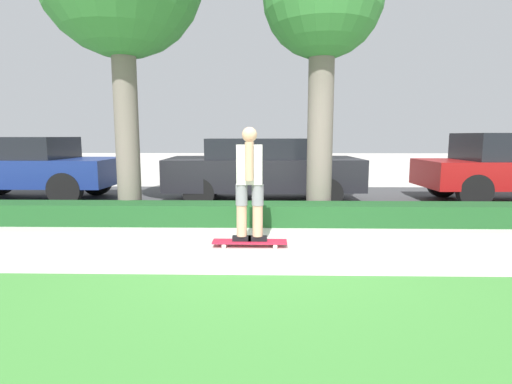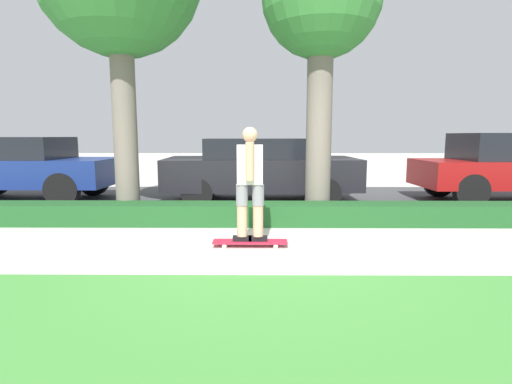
{
  "view_description": "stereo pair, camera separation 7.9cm",
  "coord_description": "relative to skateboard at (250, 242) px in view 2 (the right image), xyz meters",
  "views": [
    {
      "loc": [
        0.07,
        -5.22,
        1.53
      ],
      "look_at": [
        -0.05,
        0.6,
        0.71
      ],
      "focal_mm": 28.0,
      "sensor_mm": 36.0,
      "label": 1
    },
    {
      "loc": [
        -0.01,
        -5.22,
        1.53
      ],
      "look_at": [
        -0.05,
        0.6,
        0.71
      ],
      "focal_mm": 28.0,
      "sensor_mm": 36.0,
      "label": 2
    }
  ],
  "objects": [
    {
      "name": "hedge_row",
      "position": [
        0.13,
        1.42,
        0.12
      ],
      "size": [
        18.69,
        0.6,
        0.37
      ],
      "color": "#1E5123",
      "rests_on": "ground_plane"
    },
    {
      "name": "parked_car_front",
      "position": [
        -5.47,
        3.95,
        0.74
      ],
      "size": [
        4.2,
        1.89,
        1.5
      ],
      "rotation": [
        0.0,
        0.0,
        -0.01
      ],
      "color": "navy",
      "rests_on": "ground_plane"
    },
    {
      "name": "parked_car_rear",
      "position": [
        5.94,
        3.84,
        0.77
      ],
      "size": [
        4.27,
        1.79,
        1.59
      ],
      "rotation": [
        0.0,
        0.0,
        0.02
      ],
      "color": "maroon",
      "rests_on": "ground_plane"
    },
    {
      "name": "skater_person",
      "position": [
        -0.0,
        -0.0,
        0.85
      ],
      "size": [
        0.48,
        0.4,
        1.57
      ],
      "color": "black",
      "rests_on": "skateboard"
    },
    {
      "name": "tree_mid",
      "position": [
        1.21,
        1.97,
        3.7
      ],
      "size": [
        2.11,
        2.11,
        4.98
      ],
      "color": "#70665B",
      "rests_on": "ground_plane"
    },
    {
      "name": "skateboard",
      "position": [
        0.0,
        0.0,
        0.0
      ],
      "size": [
        1.04,
        0.24,
        0.08
      ],
      "color": "red",
      "rests_on": "ground_plane"
    },
    {
      "name": "parked_car_middle",
      "position": [
        0.14,
        3.84,
        0.71
      ],
      "size": [
        4.41,
        2.13,
        1.47
      ],
      "rotation": [
        0.0,
        0.0,
        0.03
      ],
      "color": "black",
      "rests_on": "ground_plane"
    },
    {
      "name": "ground_plane",
      "position": [
        0.13,
        -0.18,
        -0.07
      ],
      "size": [
        60.0,
        60.0,
        0.0
      ],
      "primitive_type": "plane",
      "color": "beige"
    },
    {
      "name": "street_asphalt",
      "position": [
        0.13,
        4.02,
        -0.06
      ],
      "size": [
        18.69,
        5.0,
        0.01
      ],
      "color": "#474749",
      "rests_on": "ground_plane"
    }
  ]
}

